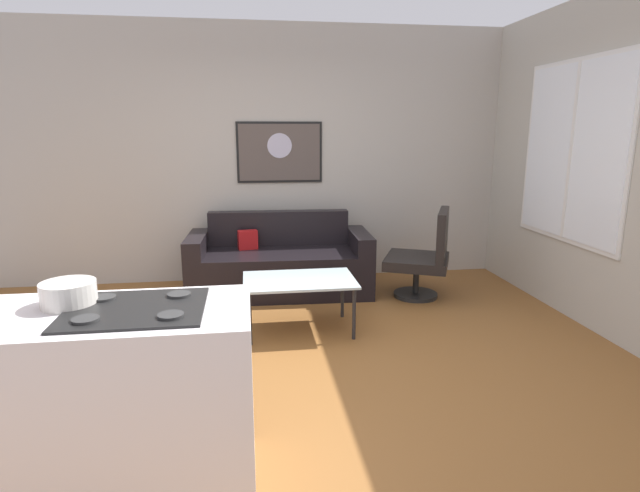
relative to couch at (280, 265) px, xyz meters
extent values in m
cube|color=brown|center=(-0.03, -1.84, -0.31)|extent=(6.40, 6.40, 0.04)
cube|color=#B1AAA0|center=(-0.03, 0.58, 1.11)|extent=(6.40, 0.05, 2.80)
cube|color=#B2ADA0|center=(2.60, -1.54, 1.11)|extent=(0.05, 6.40, 2.80)
cube|color=black|center=(0.00, -0.04, -0.07)|extent=(1.54, 0.87, 0.45)
cube|color=black|center=(0.01, 0.29, 0.34)|extent=(1.51, 0.22, 0.37)
cube|color=black|center=(-0.84, 0.00, 0.03)|extent=(0.21, 0.82, 0.63)
cube|color=black|center=(0.84, -0.07, 0.03)|extent=(0.21, 0.82, 0.63)
cube|color=#A51416|center=(-0.33, 0.12, 0.26)|extent=(0.21, 0.13, 0.20)
cube|color=silver|center=(0.09, -1.09, 0.16)|extent=(0.93, 0.61, 0.02)
cylinder|color=#232326|center=(-0.33, -1.35, -0.07)|extent=(0.03, 0.03, 0.44)
cylinder|color=#232326|center=(0.51, -1.35, -0.07)|extent=(0.03, 0.03, 0.44)
cylinder|color=#232326|center=(-0.33, -0.84, -0.07)|extent=(0.03, 0.03, 0.44)
cylinder|color=#232326|center=(0.51, -0.84, -0.07)|extent=(0.03, 0.03, 0.44)
cylinder|color=black|center=(1.37, -0.37, -0.27)|extent=(0.45, 0.45, 0.04)
cylinder|color=black|center=(1.37, -0.37, -0.08)|extent=(0.06, 0.06, 0.34)
cube|color=black|center=(1.37, -0.37, 0.08)|extent=(0.82, 0.83, 0.10)
cube|color=black|center=(1.59, -0.46, 0.38)|extent=(0.34, 0.61, 0.49)
cube|color=white|center=(-1.10, -2.96, 0.16)|extent=(1.56, 0.63, 0.90)
cube|color=black|center=(-0.82, -2.96, 0.62)|extent=(0.60, 0.51, 0.01)
cylinder|color=#2D2D2D|center=(-0.99, -3.10, 0.63)|extent=(0.11, 0.11, 0.01)
cylinder|color=#2D2D2D|center=(-0.65, -3.10, 0.63)|extent=(0.11, 0.11, 0.01)
cylinder|color=#2D2D2D|center=(-0.99, -2.82, 0.63)|extent=(0.11, 0.11, 0.01)
cylinder|color=#2D2D2D|center=(-0.65, -2.82, 0.63)|extent=(0.11, 0.11, 0.01)
cylinder|color=silver|center=(-1.13, -2.86, 0.62)|extent=(0.13, 0.13, 0.01)
cylinder|color=silver|center=(-1.13, -2.86, 0.67)|extent=(0.24, 0.24, 0.11)
cube|color=black|center=(0.05, 0.54, 1.14)|extent=(0.94, 0.01, 0.66)
cube|color=#524741|center=(0.05, 0.54, 1.14)|extent=(0.89, 0.02, 0.61)
cylinder|color=#B6B1C7|center=(0.05, 0.52, 1.22)|extent=(0.27, 0.01, 0.27)
cube|color=silver|center=(2.56, -0.94, 1.19)|extent=(0.02, 1.48, 1.62)
cube|color=white|center=(2.55, -0.94, 1.19)|extent=(0.01, 1.40, 1.54)
cube|color=silver|center=(2.55, -0.94, 1.19)|extent=(0.01, 0.04, 1.54)
camera|label=1|loc=(-0.31, -5.19, 1.39)|focal=28.66mm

